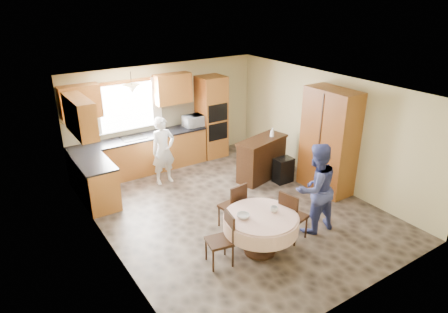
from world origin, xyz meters
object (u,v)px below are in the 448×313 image
cupboard (329,141)px  dining_table (261,223)px  chair_back (235,204)px  person_sink (163,151)px  chair_right (291,214)px  sideboard (262,160)px  oven_tower (212,117)px  person_dining (315,188)px  chair_left (223,236)px

cupboard → dining_table: 2.90m
chair_back → person_sink: 2.50m
person_sink → chair_right: bearing=-78.1°
sideboard → chair_back: bearing=-154.7°
oven_tower → chair_back: 3.64m
oven_tower → sideboard: size_ratio=1.64×
oven_tower → person_dining: (-0.35, -4.07, -0.21)m
cupboard → chair_left: cupboard is taller
oven_tower → chair_right: size_ratio=2.23×
sideboard → chair_left: size_ratio=1.44×
cupboard → person_sink: (-2.84, 2.26, -0.35)m
cupboard → dining_table: (-2.65, -1.03, -0.58)m
dining_table → chair_left: 0.69m
oven_tower → chair_right: (-0.93, -4.10, -0.54)m
chair_back → chair_right: chair_right is taller
sideboard → cupboard: size_ratio=0.57×
person_dining → chair_back: bearing=-30.9°
chair_right → person_sink: bearing=1.2°
chair_left → person_dining: 1.94m
oven_tower → dining_table: bearing=-111.2°
dining_table → sideboard: bearing=51.2°
cupboard → chair_left: 3.51m
sideboard → chair_back: chair_back is taller
cupboard → chair_right: cupboard is taller
chair_left → cupboard: bearing=116.9°
cupboard → chair_back: cupboard is taller
sideboard → chair_right: chair_right is taller
chair_back → person_dining: size_ratio=0.55×
chair_left → person_sink: (0.49, 3.19, 0.28)m
chair_left → chair_back: size_ratio=0.97×
sideboard → dining_table: bearing=-142.5°
person_sink → dining_table: bearing=-89.1°
cupboard → chair_back: 2.68m
sideboard → chair_left: 3.27m
chair_back → person_sink: person_sink is taller
dining_table → person_sink: 3.31m
sideboard → person_dining: bearing=-118.0°
person_sink → sideboard: bearing=-30.4°
oven_tower → sideboard: bearing=-83.2°
dining_table → person_dining: bearing=0.1°
dining_table → chair_left: chair_left is taller
dining_table → chair_right: bearing=-1.7°
cupboard → chair_back: size_ratio=2.44×
person_sink → chair_left: bearing=-101.1°
oven_tower → person_dining: 4.09m
dining_table → chair_back: bearing=86.7°
oven_tower → cupboard: (1.07, -3.04, 0.07)m
cupboard → chair_back: (-2.60, -0.21, -0.62)m
chair_left → chair_back: chair_back is taller
oven_tower → cupboard: 3.23m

